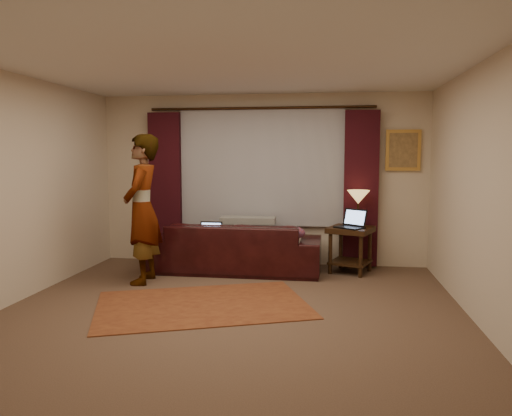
{
  "coord_description": "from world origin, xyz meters",
  "views": [
    {
      "loc": [
        1.01,
        -5.12,
        1.68
      ],
      "look_at": [
        0.1,
        1.2,
        1.0
      ],
      "focal_mm": 35.0,
      "sensor_mm": 36.0,
      "label": 1
    }
  ],
  "objects_px": {
    "sofa": "(236,237)",
    "person": "(142,209)",
    "laptop_sofa": "(209,231)",
    "end_table": "(350,250)",
    "laptop_table": "(349,219)",
    "tiffany_lamp": "(358,208)"
  },
  "relations": [
    {
      "from": "sofa",
      "to": "person",
      "type": "xyz_separation_m",
      "value": [
        -1.09,
        -0.81,
        0.48
      ]
    },
    {
      "from": "laptop_sofa",
      "to": "end_table",
      "type": "relative_size",
      "value": 0.53
    },
    {
      "from": "sofa",
      "to": "person",
      "type": "distance_m",
      "value": 1.45
    },
    {
      "from": "person",
      "to": "end_table",
      "type": "bearing_deg",
      "value": 104.07
    },
    {
      "from": "sofa",
      "to": "end_table",
      "type": "relative_size",
      "value": 3.7
    },
    {
      "from": "sofa",
      "to": "end_table",
      "type": "height_order",
      "value": "sofa"
    },
    {
      "from": "laptop_sofa",
      "to": "laptop_table",
      "type": "bearing_deg",
      "value": 7.11
    },
    {
      "from": "end_table",
      "to": "tiffany_lamp",
      "type": "distance_m",
      "value": 0.61
    },
    {
      "from": "laptop_sofa",
      "to": "laptop_table",
      "type": "xyz_separation_m",
      "value": [
        1.96,
        0.22,
        0.18
      ]
    },
    {
      "from": "laptop_sofa",
      "to": "person",
      "type": "height_order",
      "value": "person"
    },
    {
      "from": "laptop_table",
      "to": "end_table",
      "type": "bearing_deg",
      "value": 114.82
    },
    {
      "from": "laptop_sofa",
      "to": "end_table",
      "type": "height_order",
      "value": "laptop_sofa"
    },
    {
      "from": "tiffany_lamp",
      "to": "sofa",
      "type": "bearing_deg",
      "value": -172.27
    },
    {
      "from": "tiffany_lamp",
      "to": "person",
      "type": "relative_size",
      "value": 0.27
    },
    {
      "from": "sofa",
      "to": "laptop_table",
      "type": "height_order",
      "value": "sofa"
    },
    {
      "from": "sofa",
      "to": "tiffany_lamp",
      "type": "bearing_deg",
      "value": -171.78
    },
    {
      "from": "tiffany_lamp",
      "to": "laptop_table",
      "type": "height_order",
      "value": "tiffany_lamp"
    },
    {
      "from": "laptop_sofa",
      "to": "laptop_table",
      "type": "distance_m",
      "value": 1.98
    },
    {
      "from": "sofa",
      "to": "tiffany_lamp",
      "type": "xyz_separation_m",
      "value": [
        1.74,
        0.24,
        0.43
      ]
    },
    {
      "from": "tiffany_lamp",
      "to": "laptop_sofa",
      "type": "bearing_deg",
      "value": -167.93
    },
    {
      "from": "sofa",
      "to": "tiffany_lamp",
      "type": "distance_m",
      "value": 1.81
    },
    {
      "from": "tiffany_lamp",
      "to": "laptop_table",
      "type": "relative_size",
      "value": 1.3
    }
  ]
}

